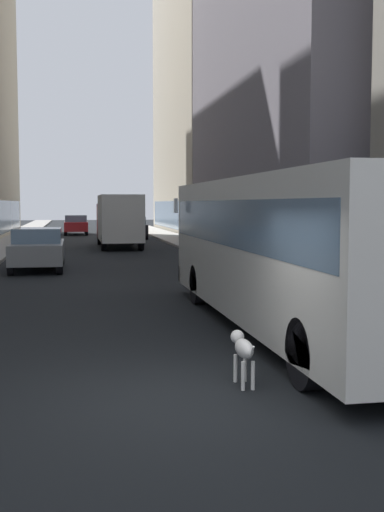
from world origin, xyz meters
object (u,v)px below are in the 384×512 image
car_black_suv (132,228)px  dalmatian_dog (243,349)px  box_truck (119,219)px  transit_bus (287,242)px  car_grey_wagon (38,248)px  car_red_coupe (76,225)px

car_black_suv → dalmatian_dog: (-1.93, -38.26, -0.31)m
car_black_suv → box_truck: box_truck is taller
car_black_suv → dalmatian_dog: bearing=-92.9°
transit_bus → car_grey_wagon: (-5.60, 13.03, -0.95)m
car_red_coupe → car_grey_wagon: bearing=-93.2°
car_grey_wagon → transit_bus: bearing=-66.8°
car_grey_wagon → car_black_suv: same height
car_grey_wagon → dalmatian_dog: car_grey_wagon is taller
box_truck → dalmatian_dog: (-0.33, -29.03, -1.15)m
dalmatian_dog → box_truck: bearing=89.4°
car_red_coupe → dalmatian_dog: size_ratio=4.50×
car_red_coupe → dalmatian_dog: car_red_coupe is taller
car_grey_wagon → car_black_suv: (5.60, 21.46, -0.00)m
car_red_coupe → dalmatian_dog: (2.07, -45.31, -0.31)m
car_red_coupe → transit_bus: bearing=-84.5°
transit_bus → car_red_coupe: 41.75m
car_red_coupe → car_black_suv: (4.00, -7.05, 0.00)m
car_red_coupe → car_black_suv: 8.11m
transit_bus → dalmatian_dog: bearing=-117.1°
car_grey_wagon → dalmatian_dog: (3.67, -16.80, -0.31)m
car_grey_wagon → car_red_coupe: (1.60, 28.51, -0.00)m
transit_bus → box_truck: size_ratio=1.54×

